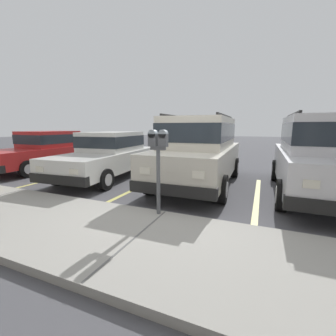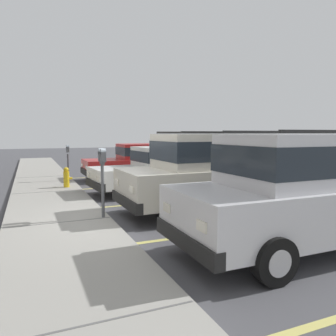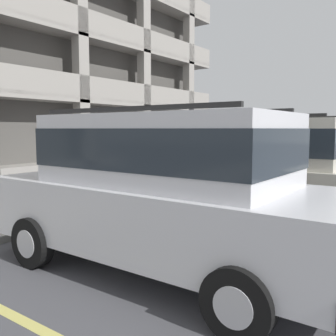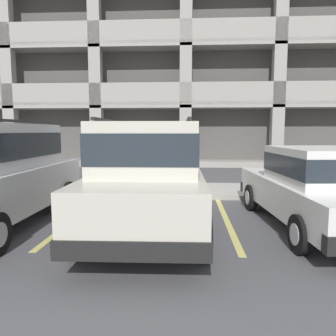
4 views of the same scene
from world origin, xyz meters
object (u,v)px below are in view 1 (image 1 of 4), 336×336
Objects in this scene: silver_suv at (200,148)px; dark_hatchback at (109,153)px; blue_coupe at (46,149)px; parking_meter_near at (158,152)px; red_sedan at (321,153)px.

silver_suv reaches higher than dark_hatchback.
silver_suv is 1.07× the size of blue_coupe.
parking_meter_near is (0.00, 2.85, 0.18)m from silver_suv.
red_sedan reaches higher than parking_meter_near.
blue_coupe is at bearing -0.14° from red_sedan.
silver_suv is at bearing 179.54° from dark_hatchback.
red_sedan reaches higher than dark_hatchback.
parking_meter_near is at bearing 135.27° from dark_hatchback.
silver_suv is 2.85m from parking_meter_near.
silver_suv is 6.47m from blue_coupe.
silver_suv is 3.03m from red_sedan.
dark_hatchback is at bearing -40.33° from parking_meter_near.
red_sedan is 3.10× the size of parking_meter_near.
silver_suv is 3.12× the size of parking_meter_near.
blue_coupe is (9.50, -0.04, -0.27)m from red_sedan.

